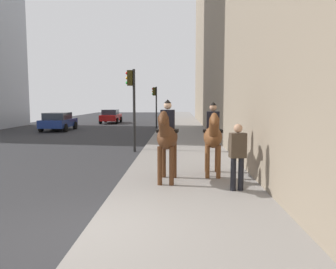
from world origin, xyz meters
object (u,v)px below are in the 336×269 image
object	(u,v)px
traffic_light_near_curb	(132,97)
pedestrian_greeting	(238,153)
mounted_horse_near	(167,136)
mounted_horse_far	(213,136)
car_mid_lane	(58,121)
car_near_lane	(111,116)
traffic_light_far_curb	(155,100)

from	to	relation	value
traffic_light_near_curb	pedestrian_greeting	bearing A→B (deg)	-152.43
mounted_horse_near	mounted_horse_far	xyz separation A→B (m)	(0.84, -1.36, -0.07)
car_mid_lane	traffic_light_near_curb	size ratio (longest dim) A/B	1.07
mounted_horse_far	car_near_lane	size ratio (longest dim) A/B	0.53
mounted_horse_far	pedestrian_greeting	xyz separation A→B (m)	(-1.69, -0.45, -0.25)
mounted_horse_near	mounted_horse_far	size ratio (longest dim) A/B	1.03
mounted_horse_near	car_near_lane	distance (m)	26.21
mounted_horse_far	traffic_light_far_curb	bearing A→B (deg)	-166.81
mounted_horse_far	car_near_lane	world-z (taller)	mounted_horse_far
car_mid_lane	mounted_horse_near	bearing A→B (deg)	-152.13
car_mid_lane	traffic_light_near_curb	bearing A→B (deg)	-146.11
mounted_horse_far	car_mid_lane	size ratio (longest dim) A/B	0.55
pedestrian_greeting	car_mid_lane	size ratio (longest dim) A/B	0.42
mounted_horse_near	car_near_lane	xyz separation A→B (m)	(25.31, 6.78, -0.67)
pedestrian_greeting	car_near_lane	xyz separation A→B (m)	(26.16, 8.59, -0.35)
car_mid_lane	traffic_light_far_curb	bearing A→B (deg)	-73.38
mounted_horse_near	traffic_light_near_curb	xyz separation A→B (m)	(6.09, 1.82, 1.15)
mounted_horse_near	traffic_light_near_curb	bearing A→B (deg)	-158.99
mounted_horse_far	car_near_lane	distance (m)	25.80
traffic_light_near_curb	traffic_light_far_curb	bearing A→B (deg)	-0.70
mounted_horse_near	car_mid_lane	bearing A→B (deg)	-146.70
mounted_horse_far	car_near_lane	xyz separation A→B (m)	(24.47, 8.14, -0.60)
mounted_horse_far	pedestrian_greeting	size ratio (longest dim) A/B	1.32
mounted_horse_near	traffic_light_near_curb	size ratio (longest dim) A/B	0.60
pedestrian_greeting	traffic_light_far_curb	xyz separation A→B (m)	(19.91, 3.47, 1.30)
mounted_horse_near	mounted_horse_far	world-z (taller)	mounted_horse_near
traffic_light_far_curb	traffic_light_near_curb	bearing A→B (deg)	179.30
mounted_horse_near	pedestrian_greeting	distance (m)	2.02
traffic_light_near_curb	traffic_light_far_curb	distance (m)	12.97
traffic_light_far_curb	car_mid_lane	bearing A→B (deg)	107.66
mounted_horse_near	car_near_lane	size ratio (longest dim) A/B	0.55
mounted_horse_far	traffic_light_near_curb	bearing A→B (deg)	-145.07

